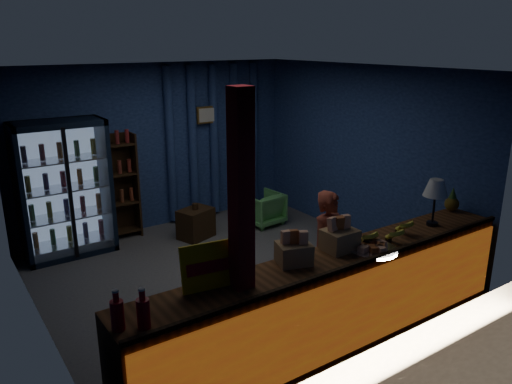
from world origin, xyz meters
The scene contains 19 objects.
ground centered at (0.00, 0.00, 0.00)m, with size 4.60×4.60×0.00m, color #515154.
room_walls centered at (0.00, 0.00, 1.57)m, with size 4.60×4.60×4.60m.
counter centered at (0.00, -1.91, 0.48)m, with size 4.40×0.57×0.99m.
support_post centered at (-1.05, -1.90, 1.30)m, with size 0.16×0.16×2.60m, color maroon.
beverage_cooler centered at (-1.55, 1.92, 0.93)m, with size 1.20×0.62×1.90m.
bottle_shelf centered at (-0.70, 2.06, 0.79)m, with size 0.50×0.28×1.60m.
curtain_folds centered at (1.00, 2.14, 1.30)m, with size 1.74×0.14×2.50m.
framed_picture centered at (0.85, 2.10, 1.75)m, with size 0.36×0.04×0.28m.
shopkeeper centered at (0.46, -1.33, 0.69)m, with size 0.50×0.33×1.37m, color #973C29.
green_chair centered at (1.40, 1.27, 0.27)m, with size 0.57×0.58×0.53m, color #5FBA5D.
side_table centered at (0.20, 1.36, 0.23)m, with size 0.60×0.51×0.55m.
yellow_sign centered at (-1.28, -1.78, 1.15)m, with size 0.50×0.17×0.39m.
soda_bottles centered at (-2.05, -1.99, 1.08)m, with size 0.26×0.18×0.31m.
snack_box_left centered at (0.15, -1.81, 1.07)m, with size 0.33×0.27×0.34m.
snack_box_centre centered at (-0.41, -1.79, 1.06)m, with size 0.36×0.33×0.32m.
pastry_tray centered at (0.40, -2.01, 0.98)m, with size 0.49×0.49×0.08m.
banana_bunches centered at (0.71, -1.90, 1.04)m, with size 0.78×0.30×0.17m.
table_lamp centered at (1.46, -1.89, 1.36)m, with size 0.27×0.27×0.53m.
pineapple centered at (2.05, -1.72, 1.07)m, with size 0.17×0.17×0.29m.
Camera 1 is at (-3.07, -5.07, 2.93)m, focal length 35.00 mm.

